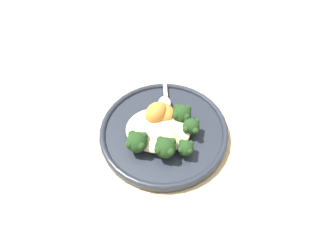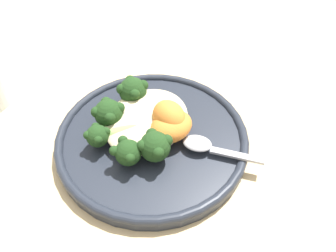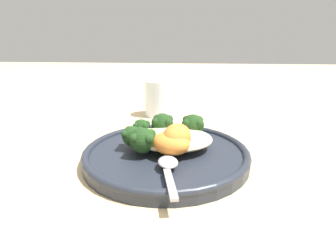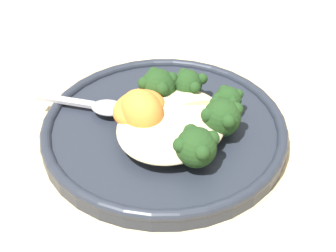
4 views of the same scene
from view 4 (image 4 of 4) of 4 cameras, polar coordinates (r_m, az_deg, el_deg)
name	(u,v)px [view 4 (image 4 of 4)]	position (r m, az deg, el deg)	size (l,w,h in m)	color
ground_plane	(172,148)	(0.59, 0.39, -2.25)	(4.00, 4.00, 0.00)	#D6B784
plate	(164,131)	(0.59, -0.38, -0.49)	(0.26, 0.26, 0.02)	#232833
quinoa_mound	(172,121)	(0.57, 0.40, 0.49)	(0.13, 0.11, 0.02)	beige
broccoli_stalk_0	(192,144)	(0.53, 2.44, -1.88)	(0.06, 0.10, 0.04)	#8EB25B
broccoli_stalk_1	(215,118)	(0.56, 4.84, 0.86)	(0.05, 0.10, 0.04)	#8EB25B
broccoli_stalk_2	(199,107)	(0.59, 3.20, 1.97)	(0.10, 0.10, 0.03)	#8EB25B
broccoli_stalk_3	(180,91)	(0.61, 1.26, 3.54)	(0.09, 0.04, 0.03)	#8EB25B
broccoli_stalk_4	(158,89)	(0.60, -1.06, 3.79)	(0.08, 0.05, 0.04)	#8EB25B
sweet_potato_chunk_0	(142,111)	(0.57, -2.70, 1.53)	(0.05, 0.04, 0.04)	orange
sweet_potato_chunk_1	(140,108)	(0.58, -2.89, 1.81)	(0.06, 0.05, 0.03)	orange
spoon	(101,105)	(0.61, -6.84, 2.16)	(0.04, 0.11, 0.01)	#A3A3A8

